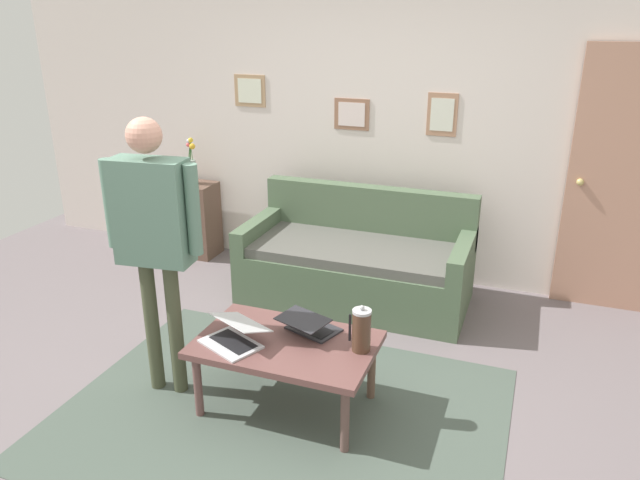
# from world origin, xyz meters

# --- Properties ---
(ground_plane) EXTENTS (7.68, 7.68, 0.00)m
(ground_plane) POSITION_xyz_m (0.00, 0.00, 0.00)
(ground_plane) COLOR slate
(area_rug) EXTENTS (2.58, 1.96, 0.01)m
(area_rug) POSITION_xyz_m (-0.12, 0.13, 0.00)
(area_rug) COLOR #47544A
(area_rug) RESTS_ON ground_plane
(back_wall) EXTENTS (7.04, 0.11, 2.70)m
(back_wall) POSITION_xyz_m (0.00, -2.20, 1.35)
(back_wall) COLOR silver
(back_wall) RESTS_ON ground_plane
(interior_door) EXTENTS (0.82, 0.09, 2.05)m
(interior_door) POSITION_xyz_m (-2.00, -2.11, 1.02)
(interior_door) COLOR tan
(interior_door) RESTS_ON ground_plane
(couch) EXTENTS (1.82, 0.87, 0.88)m
(couch) POSITION_xyz_m (-0.07, -1.55, 0.31)
(couch) COLOR #4E6348
(couch) RESTS_ON ground_plane
(coffee_table) EXTENTS (1.04, 0.66, 0.45)m
(coffee_table) POSITION_xyz_m (-0.12, 0.03, 0.40)
(coffee_table) COLOR brown
(coffee_table) RESTS_ON ground_plane
(laptop_left) EXTENTS (0.38, 0.38, 0.12)m
(laptop_left) POSITION_xyz_m (-0.21, -0.13, 0.49)
(laptop_left) COLOR #28282D
(laptop_left) RESTS_ON coffee_table
(laptop_center) EXTENTS (0.43, 0.42, 0.16)m
(laptop_center) POSITION_xyz_m (0.15, 0.15, 0.49)
(laptop_center) COLOR silver
(laptop_center) RESTS_ON coffee_table
(french_press) EXTENTS (0.13, 0.11, 0.28)m
(french_press) POSITION_xyz_m (-0.56, -0.04, 0.58)
(french_press) COLOR #4C3323
(french_press) RESTS_ON coffee_table
(side_shelf) EXTENTS (0.42, 0.32, 0.72)m
(side_shelf) POSITION_xyz_m (1.69, -1.93, 0.36)
(side_shelf) COLOR brown
(side_shelf) RESTS_ON ground_plane
(flower_vase) EXTENTS (0.11, 0.10, 0.43)m
(flower_vase) POSITION_xyz_m (1.69, -1.94, 0.88)
(flower_vase) COLOR #8E9F94
(flower_vase) RESTS_ON side_shelf
(person_standing) EXTENTS (0.60, 0.24, 1.72)m
(person_standing) POSITION_xyz_m (0.66, 0.12, 1.10)
(person_standing) COLOR #464B34
(person_standing) RESTS_ON ground_plane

